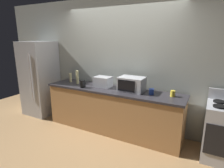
% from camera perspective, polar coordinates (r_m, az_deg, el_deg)
% --- Properties ---
extents(ground_plane, '(8.00, 8.00, 0.00)m').
position_cam_1_polar(ground_plane, '(3.76, -3.02, -16.32)').
color(ground_plane, '#A87F51').
extents(back_wall, '(6.40, 0.10, 2.70)m').
position_cam_1_polar(back_wall, '(3.99, 2.82, 6.17)').
color(back_wall, '#9EA399').
rests_on(back_wall, ground_plane).
extents(counter_run, '(2.84, 0.64, 0.90)m').
position_cam_1_polar(counter_run, '(3.87, 0.00, -7.90)').
color(counter_run, '#B27F4C').
rests_on(counter_run, ground_plane).
extents(refrigerator, '(0.72, 0.73, 1.80)m').
position_cam_1_polar(refrigerator, '(5.00, -21.14, 1.65)').
color(refrigerator, '#B7BABF').
rests_on(refrigerator, ground_plane).
extents(microwave, '(0.48, 0.35, 0.27)m').
position_cam_1_polar(microwave, '(3.56, 6.01, -0.04)').
color(microwave, '#B7BABF').
rests_on(microwave, counter_run).
extents(toaster_oven, '(0.34, 0.26, 0.21)m').
position_cam_1_polar(toaster_oven, '(3.86, -2.78, 0.69)').
color(toaster_oven, '#B7BABF').
rests_on(toaster_oven, counter_run).
extents(cordless_phone, '(0.05, 0.11, 0.15)m').
position_cam_1_polar(cordless_phone, '(3.85, -8.86, 0.02)').
color(cordless_phone, black).
rests_on(cordless_phone, counter_run).
extents(bottle_vinegar, '(0.06, 0.06, 0.29)m').
position_cam_1_polar(bottle_vinegar, '(4.16, -10.51, 2.04)').
color(bottle_vinegar, beige).
rests_on(bottle_vinegar, counter_run).
extents(bottle_hand_soap, '(0.06, 0.06, 0.21)m').
position_cam_1_polar(bottle_hand_soap, '(4.37, -12.55, 1.92)').
color(bottle_hand_soap, beige).
rests_on(bottle_hand_soap, counter_run).
extents(mug_blue, '(0.09, 0.09, 0.11)m').
position_cam_1_polar(mug_blue, '(3.42, 11.94, -2.29)').
color(mug_blue, '#2D4CB2').
rests_on(mug_blue, counter_run).
extents(mug_yellow, '(0.08, 0.08, 0.11)m').
position_cam_1_polar(mug_yellow, '(3.40, 18.04, -2.79)').
color(mug_yellow, yellow).
rests_on(mug_yellow, counter_run).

